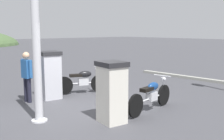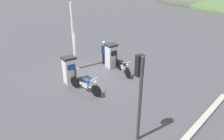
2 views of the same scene
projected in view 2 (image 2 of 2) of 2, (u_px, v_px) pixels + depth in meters
ground_plane at (94, 75)px, 12.58m from camera, size 120.00×120.00×0.00m
fuel_pump_near at (70, 70)px, 11.38m from camera, size 0.72×0.77×1.55m
fuel_pump_far at (111, 56)px, 13.31m from camera, size 0.77×0.74×1.60m
motorcycle_near_pump at (86, 84)px, 10.51m from camera, size 2.15×0.60×0.96m
motorcycle_far_pump at (123, 66)px, 12.55m from camera, size 1.86×0.89×0.97m
attendant_person at (104, 51)px, 13.83m from camera, size 0.24×0.58×1.62m
roadside_traffic_light at (140, 85)px, 6.72m from camera, size 0.40×0.28×3.29m
canopy_support_pole at (74, 39)px, 12.54m from camera, size 0.40×0.40×4.21m
road_edge_kerb at (197, 127)px, 8.12m from camera, size 0.62×6.51×0.12m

